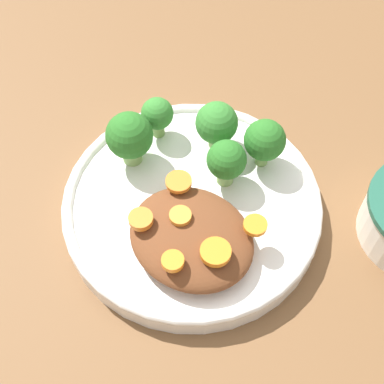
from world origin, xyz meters
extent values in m
plane|color=brown|center=(0.00, 0.00, 0.00)|extent=(4.00, 4.00, 0.00)
cylinder|color=white|center=(0.00, 0.00, 0.01)|extent=(0.25, 0.25, 0.02)
torus|color=white|center=(0.00, 0.00, 0.02)|extent=(0.25, 0.25, 0.01)
ellipsoid|color=brown|center=(-0.04, -0.03, 0.04)|extent=(0.10, 0.12, 0.03)
cylinder|color=#7FA85B|center=(0.07, 0.03, 0.03)|extent=(0.01, 0.01, 0.02)
sphere|color=#337A2D|center=(0.07, 0.03, 0.06)|extent=(0.04, 0.04, 0.04)
cylinder|color=#759E51|center=(0.08, -0.02, 0.03)|extent=(0.01, 0.01, 0.02)
sphere|color=#286B23|center=(0.08, -0.02, 0.06)|extent=(0.04, 0.04, 0.04)
cylinder|color=#7FA85B|center=(0.00, 0.08, 0.03)|extent=(0.02, 0.02, 0.02)
sphere|color=#286B23|center=(0.00, 0.08, 0.06)|extent=(0.05, 0.05, 0.05)
cylinder|color=#759E51|center=(0.04, 0.08, 0.03)|extent=(0.01, 0.01, 0.02)
sphere|color=#337A2D|center=(0.04, 0.08, 0.05)|extent=(0.03, 0.03, 0.03)
cylinder|color=#7FA85B|center=(0.04, -0.01, 0.03)|extent=(0.02, 0.02, 0.02)
sphere|color=#286B23|center=(0.04, -0.01, 0.06)|extent=(0.04, 0.04, 0.04)
cylinder|color=orange|center=(-0.07, -0.04, 0.05)|extent=(0.02, 0.02, 0.01)
cylinder|color=orange|center=(-0.01, 0.01, 0.05)|extent=(0.02, 0.02, 0.00)
cylinder|color=orange|center=(0.00, -0.07, 0.05)|extent=(0.02, 0.02, 0.00)
cylinder|color=orange|center=(-0.06, 0.01, 0.05)|extent=(0.02, 0.02, 0.01)
cylinder|color=orange|center=(-0.03, -0.02, 0.05)|extent=(0.02, 0.02, 0.00)
cylinder|color=orange|center=(-0.04, -0.06, 0.05)|extent=(0.03, 0.03, 0.01)
camera|label=1|loc=(-0.22, -0.18, 0.45)|focal=50.00mm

